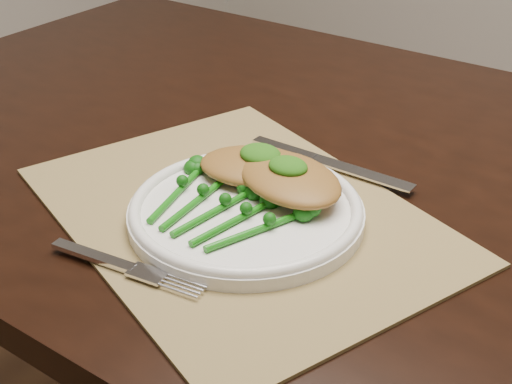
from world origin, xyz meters
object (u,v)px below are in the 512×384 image
Objects in this scene: chicken_fillet_left at (257,167)px; placemat at (238,213)px; broccolini_bundle at (214,212)px; dining_table at (338,379)px; dinner_plate at (246,210)px.

placemat is at bearing -96.99° from chicken_fillet_left.
broccolini_bundle is (0.02, -0.10, -0.01)m from chicken_fillet_left.
dinner_plate is (-0.03, -0.19, 0.39)m from dining_table.
chicken_fillet_left is (-0.06, -0.13, 0.41)m from dining_table.
dining_table is at bearing 82.21° from dinner_plate.
placemat is 0.05m from broccolini_bundle.
placemat is 3.48× the size of chicken_fillet_left.
dinner_plate is at bearing 63.03° from broccolini_bundle.
dinner_plate is at bearing -84.74° from chicken_fillet_left.
chicken_fillet_left is at bearing 100.56° from broccolini_bundle.
chicken_fillet_left is (-0.03, 0.06, 0.02)m from dinner_plate.
broccolini_bundle reaches higher than dining_table.
chicken_fillet_left is at bearing -119.06° from dining_table.
dinner_plate is 1.66× the size of broccolini_bundle.
placemat is 1.83× the size of dinner_plate.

